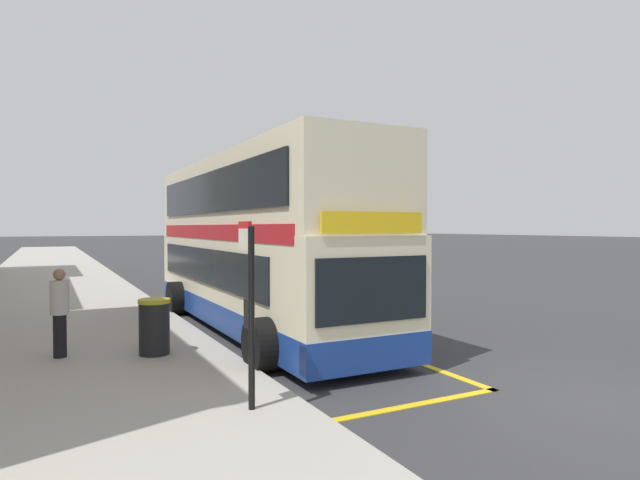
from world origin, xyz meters
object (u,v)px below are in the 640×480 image
Objects in this scene: pedestrian_waiting_near_sign at (60,309)px; litter_bin at (154,326)px; double_decker_bus at (255,249)px; parked_car_black_far at (243,253)px; bus_stop_sign at (249,297)px; parked_car_white_kerbside at (288,265)px.

litter_bin is (1.66, -0.58, -0.38)m from pedestrian_waiting_near_sign.
double_decker_bus is 2.68× the size of parked_car_black_far.
bus_stop_sign is 3.96m from litter_bin.
parked_car_white_kerbside is at bearing 83.48° from parked_car_black_far.
parked_car_white_kerbside is 2.46× the size of pedestrian_waiting_near_sign.
parked_car_white_kerbside is at bearing 62.00° from double_decker_bus.
pedestrian_waiting_near_sign is at bearing 160.67° from litter_bin.
bus_stop_sign is at bearing 63.00° from parked_car_white_kerbside.
double_decker_bus reaches higher than litter_bin.
bus_stop_sign reaches higher than litter_bin.
parked_car_white_kerbside is (5.54, 10.42, -1.27)m from double_decker_bus.
litter_bin is (-10.39, -24.73, -0.11)m from parked_car_black_far.
double_decker_bus is at bearing 74.07° from parked_car_black_far.
bus_stop_sign is at bearing -62.47° from pedestrian_waiting_near_sign.
parked_car_white_kerbside is 15.84m from pedestrian_waiting_near_sign.
parked_car_black_far is at bearing -100.37° from parked_car_white_kerbside.
bus_stop_sign is 1.52× the size of pedestrian_waiting_near_sign.
bus_stop_sign is at bearing 73.46° from parked_car_black_far.
pedestrian_waiting_near_sign is (-4.63, -1.73, -1.00)m from double_decker_bus.
bus_stop_sign is 0.62× the size of parked_car_black_far.
double_decker_bus reaches higher than parked_car_black_far.
parked_car_black_far is 3.85× the size of litter_bin.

